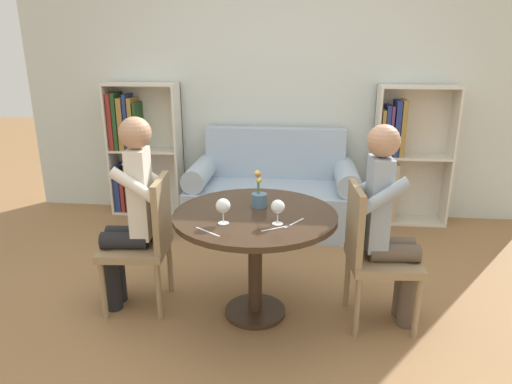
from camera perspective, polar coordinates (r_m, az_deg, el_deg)
ground_plane at (r=3.14m, az=-0.10°, el=-14.88°), size 16.00×16.00×0.00m
back_wall at (r=4.65m, az=2.63°, el=13.56°), size 5.20×0.05×2.70m
round_table at (r=2.87m, az=-0.11°, el=-4.99°), size 1.02×1.02×0.71m
couch at (r=4.43m, az=2.10°, el=-0.37°), size 1.61×0.80×0.92m
bookshelf_left at (r=4.89m, az=-14.68°, el=5.18°), size 0.73×0.28×1.34m
bookshelf_right at (r=4.69m, az=17.66°, el=4.02°), size 0.73×0.28×1.34m
chair_left at (r=3.09m, az=-13.60°, el=-5.57°), size 0.45×0.45×0.90m
chair_right at (r=2.92m, az=14.31°, el=-7.04°), size 0.45×0.45×0.90m
person_left at (r=3.04m, az=-15.47°, el=-2.34°), size 0.44×0.36×1.29m
person_right at (r=2.88m, az=16.29°, el=-3.87°), size 0.43×0.36×1.27m
wine_glass_left at (r=2.63m, az=-4.14°, el=-1.83°), size 0.09×0.09×0.15m
wine_glass_right at (r=2.61m, az=2.74°, el=-1.96°), size 0.08×0.08×0.15m
flower_vase at (r=2.91m, az=0.38°, el=-0.44°), size 0.10×0.10×0.24m
knife_left_setting at (r=2.55m, az=-6.03°, el=-4.97°), size 0.16×0.12×0.00m
fork_left_setting at (r=2.67m, az=4.83°, el=-3.88°), size 0.11×0.17×0.00m
knife_right_setting at (r=2.59m, az=2.51°, el=-4.57°), size 0.17×0.11×0.00m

